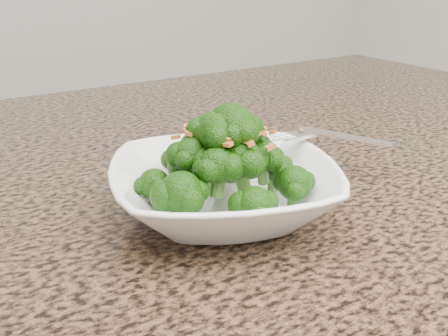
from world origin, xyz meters
TOP-DOWN VIEW (x-y plane):
  - granite_counter at (0.00, 0.30)m, footprint 1.64×1.04m
  - bowl at (0.00, 0.20)m, footprint 0.29×0.29m
  - broccoli_pile at (0.00, 0.20)m, footprint 0.19×0.19m
  - garlic_topping at (0.00, 0.20)m, footprint 0.12×0.12m
  - fork at (0.12, 0.21)m, footprint 0.18×0.11m

SIDE VIEW (x-z plane):
  - granite_counter at x=0.00m, z-range 0.87..0.90m
  - bowl at x=0.00m, z-range 0.90..0.95m
  - fork at x=0.12m, z-range 0.95..0.97m
  - broccoli_pile at x=0.00m, z-range 0.95..1.02m
  - garlic_topping at x=0.00m, z-range 1.02..1.03m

